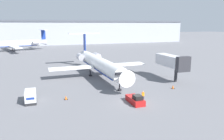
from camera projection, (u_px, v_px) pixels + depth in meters
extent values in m
plane|color=slate|center=(136.00, 104.00, 36.78)|extent=(600.00, 600.00, 0.00)
cube|color=#9EA3AD|center=(59.00, 33.00, 146.23)|extent=(180.00, 16.00, 14.59)
cube|color=#4C515B|center=(59.00, 21.00, 144.61)|extent=(180.00, 16.80, 1.20)
cylinder|color=white|center=(100.00, 64.00, 54.64)|extent=(4.01, 27.25, 3.28)
cone|color=white|center=(124.00, 77.00, 41.00)|extent=(3.35, 2.71, 3.28)
cube|color=black|center=(122.00, 73.00, 41.85)|extent=(2.80, 0.78, 0.44)
cone|color=white|center=(85.00, 56.00, 68.73)|extent=(3.05, 3.69, 2.95)
cube|color=navy|center=(100.00, 68.00, 54.86)|extent=(3.61, 24.53, 0.20)
cube|color=white|center=(124.00, 64.00, 58.49)|extent=(10.97, 3.37, 0.36)
cube|color=white|center=(71.00, 68.00, 53.59)|extent=(10.97, 3.37, 0.36)
cylinder|color=#ADADB7|center=(97.00, 56.00, 65.87)|extent=(1.99, 3.47, 1.90)
cylinder|color=#ADADB7|center=(80.00, 57.00, 64.15)|extent=(1.99, 3.47, 1.90)
cube|color=navy|center=(85.00, 42.00, 68.51)|extent=(0.30, 2.21, 5.35)
cube|color=white|center=(84.00, 34.00, 67.96)|extent=(9.68, 2.06, 0.20)
cylinder|color=black|center=(120.00, 87.00, 43.63)|extent=(0.24, 0.24, 1.67)
cylinder|color=black|center=(120.00, 90.00, 43.76)|extent=(0.80, 0.80, 0.40)
cylinder|color=black|center=(90.00, 73.00, 56.21)|extent=(0.24, 0.24, 1.67)
cylinder|color=black|center=(90.00, 75.00, 56.34)|extent=(0.80, 0.80, 0.40)
cylinder|color=black|center=(106.00, 72.00, 57.68)|extent=(0.24, 0.24, 1.67)
cylinder|color=black|center=(106.00, 74.00, 57.81)|extent=(0.80, 0.80, 0.40)
cube|color=#B21919|center=(135.00, 100.00, 36.95)|extent=(1.82, 4.31, 0.96)
cube|color=black|center=(138.00, 97.00, 35.90)|extent=(1.27, 1.55, 0.70)
cube|color=black|center=(130.00, 97.00, 38.89)|extent=(1.64, 0.30, 0.58)
cube|color=#232326|center=(31.00, 101.00, 37.31)|extent=(1.80, 3.67, 0.45)
cube|color=silver|center=(30.00, 95.00, 37.10)|extent=(1.80, 3.67, 1.62)
cube|color=navy|center=(30.00, 99.00, 35.38)|extent=(1.26, 0.04, 0.36)
cube|color=#232838|center=(143.00, 99.00, 37.94)|extent=(0.32, 0.20, 0.87)
cube|color=orange|center=(143.00, 94.00, 37.79)|extent=(0.40, 0.24, 0.69)
sphere|color=tan|center=(143.00, 92.00, 37.69)|extent=(0.25, 0.25, 0.25)
cube|color=black|center=(66.00, 99.00, 38.76)|extent=(0.60, 0.60, 0.04)
cone|color=orange|center=(66.00, 97.00, 38.68)|extent=(0.43, 0.43, 0.69)
cube|color=black|center=(173.00, 89.00, 45.32)|extent=(0.61, 0.61, 0.04)
cone|color=orange|center=(173.00, 87.00, 45.23)|extent=(0.44, 0.44, 0.79)
cylinder|color=silver|center=(8.00, 44.00, 107.10)|extent=(29.73, 11.47, 3.40)
cone|color=silver|center=(42.00, 43.00, 116.56)|extent=(4.43, 3.96, 3.06)
cube|color=navy|center=(8.00, 46.00, 107.32)|extent=(26.75, 10.32, 0.20)
cube|color=silver|center=(15.00, 47.00, 101.29)|extent=(6.80, 13.95, 0.36)
cube|color=silver|center=(8.00, 44.00, 114.90)|extent=(6.80, 13.95, 0.36)
cylinder|color=#ADADB7|center=(36.00, 43.00, 112.00)|extent=(3.43, 2.75, 2.00)
cylinder|color=#ADADB7|center=(33.00, 42.00, 116.16)|extent=(3.43, 2.75, 2.00)
cube|color=navy|center=(43.00, 35.00, 116.12)|extent=(2.18, 0.83, 5.00)
cube|color=silver|center=(43.00, 30.00, 115.61)|extent=(4.20, 9.15, 0.20)
cylinder|color=black|center=(12.00, 49.00, 110.58)|extent=(0.24, 0.24, 1.85)
cylinder|color=black|center=(13.00, 50.00, 110.73)|extent=(0.80, 0.80, 0.40)
cylinder|color=black|center=(14.00, 50.00, 107.04)|extent=(0.24, 0.24, 1.85)
cylinder|color=black|center=(14.00, 51.00, 107.19)|extent=(0.80, 0.80, 0.40)
cylinder|color=#2D2D33|center=(176.00, 75.00, 50.72)|extent=(0.70, 0.70, 3.20)
cube|color=silver|center=(170.00, 61.00, 52.64)|extent=(2.60, 9.05, 2.60)
cube|color=#2D2D33|center=(183.00, 64.00, 47.90)|extent=(3.20, 1.20, 3.38)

